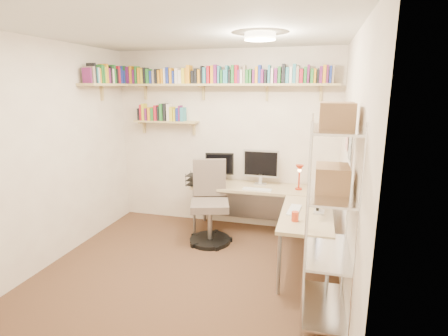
{
  "coord_description": "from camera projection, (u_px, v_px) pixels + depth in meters",
  "views": [
    {
      "loc": [
        1.28,
        -3.31,
        1.99
      ],
      "look_at": [
        0.25,
        0.55,
        1.06
      ],
      "focal_mm": 28.0,
      "sensor_mm": 36.0,
      "label": 1
    }
  ],
  "objects": [
    {
      "name": "wall_shelves",
      "position": [
        190.0,
        84.0,
        4.76
      ],
      "size": [
        3.12,
        1.09,
        0.8
      ],
      "color": "tan",
      "rests_on": "ground"
    },
    {
      "name": "corner_desk",
      "position": [
        259.0,
        192.0,
        4.52
      ],
      "size": [
        1.9,
        1.74,
        1.16
      ],
      "color": "#CDB885",
      "rests_on": "ground"
    },
    {
      "name": "room_shell",
      "position": [
        187.0,
        132.0,
        3.54
      ],
      "size": [
        3.24,
        3.04,
        2.52
      ],
      "color": "beige",
      "rests_on": "ground"
    },
    {
      "name": "wire_rack",
      "position": [
        332.0,
        179.0,
        2.8
      ],
      "size": [
        0.38,
        0.77,
        1.87
      ],
      "rotation": [
        0.0,
        0.0,
        0.01
      ],
      "color": "silver",
      "rests_on": "ground"
    },
    {
      "name": "ground",
      "position": [
        190.0,
        270.0,
        3.89
      ],
      "size": [
        3.2,
        3.2,
        0.0
      ],
      "primitive_type": "plane",
      "color": "#4B3620",
      "rests_on": "ground"
    },
    {
      "name": "office_chair",
      "position": [
        210.0,
        208.0,
        4.55
      ],
      "size": [
        0.59,
        0.6,
        1.07
      ],
      "rotation": [
        0.0,
        0.0,
        0.3
      ],
      "color": "black",
      "rests_on": "ground"
    }
  ]
}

